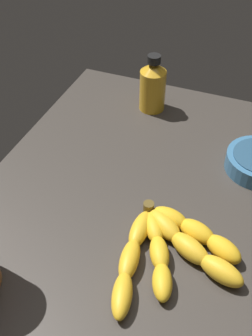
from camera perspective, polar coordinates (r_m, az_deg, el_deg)
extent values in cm
cube|color=#38332D|center=(81.99, 2.67, -4.66)|extent=(79.86, 63.58, 4.60)
ellipsoid|color=gold|center=(72.39, 1.99, -8.54)|extent=(8.31, 3.35, 3.16)
ellipsoid|color=gold|center=(68.61, 0.50, -12.67)|extent=(8.60, 4.26, 3.16)
ellipsoid|color=gold|center=(65.17, -0.55, -17.38)|extent=(8.77, 5.11, 3.16)
ellipsoid|color=gold|center=(72.71, 3.88, -8.31)|extent=(7.50, 6.29, 3.20)
ellipsoid|color=gold|center=(69.51, 4.68, -11.78)|extent=(7.54, 5.84, 3.20)
ellipsoid|color=gold|center=(66.54, 5.08, -15.62)|extent=(7.51, 5.34, 3.20)
ellipsoid|color=gold|center=(72.92, 5.39, -7.99)|extent=(7.40, 8.55, 3.60)
ellipsoid|color=gold|center=(70.42, 8.89, -11.05)|extent=(6.72, 8.66, 3.60)
ellipsoid|color=gold|center=(68.84, 13.16, -13.85)|extent=(5.93, 8.62, 3.60)
ellipsoid|color=gold|center=(74.10, 6.09, -6.96)|extent=(4.58, 7.32, 3.58)
ellipsoid|color=gold|center=(72.79, 9.85, -8.76)|extent=(5.45, 7.60, 3.58)
ellipsoid|color=gold|center=(71.39, 13.46, -11.00)|extent=(6.19, 7.72, 3.58)
cylinder|color=brown|center=(75.19, 3.17, -5.74)|extent=(2.00, 2.00, 3.00)
cylinder|color=gold|center=(100.08, 3.73, 10.79)|extent=(6.27, 6.27, 10.13)
cone|color=gold|center=(96.94, 3.89, 13.89)|extent=(6.27, 6.27, 2.24)
cylinder|color=black|center=(95.97, 3.95, 14.95)|extent=(3.11, 3.11, 1.83)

